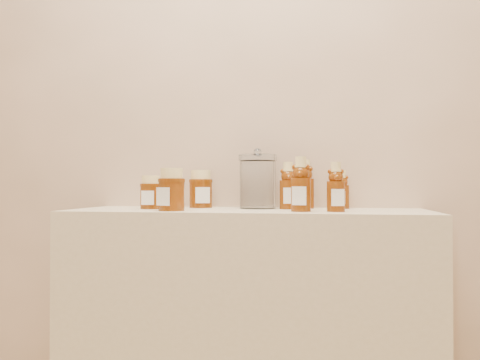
% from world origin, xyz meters
% --- Properties ---
extents(wall_back, '(3.50, 0.02, 2.70)m').
position_xyz_m(wall_back, '(0.00, 1.75, 1.35)').
color(wall_back, tan).
rests_on(wall_back, ground).
extents(display_table, '(1.20, 0.40, 0.90)m').
position_xyz_m(display_table, '(0.00, 1.55, 0.45)').
color(display_table, beige).
rests_on(display_table, ground).
extents(bear_bottle_back_left, '(0.08, 0.08, 0.18)m').
position_xyz_m(bear_bottle_back_left, '(0.13, 1.62, 0.99)').
color(bear_bottle_back_left, '#5A2407').
rests_on(bear_bottle_back_left, display_table).
extents(bear_bottle_back_mid, '(0.08, 0.08, 0.20)m').
position_xyz_m(bear_bottle_back_mid, '(0.19, 1.68, 1.00)').
color(bear_bottle_back_mid, '#5A2407').
rests_on(bear_bottle_back_mid, display_table).
extents(bear_bottle_back_right, '(0.07, 0.07, 0.15)m').
position_xyz_m(bear_bottle_back_right, '(0.32, 1.68, 0.98)').
color(bear_bottle_back_right, '#5A2407').
rests_on(bear_bottle_back_right, display_table).
extents(bear_bottle_front_left, '(0.07, 0.07, 0.20)m').
position_xyz_m(bear_bottle_front_left, '(0.18, 1.47, 1.00)').
color(bear_bottle_front_left, '#5A2407').
rests_on(bear_bottle_front_left, display_table).
extents(bear_bottle_front_right, '(0.07, 0.07, 0.18)m').
position_xyz_m(bear_bottle_front_right, '(0.29, 1.48, 0.99)').
color(bear_bottle_front_right, '#5A2407').
rests_on(bear_bottle_front_right, display_table).
extents(honey_jar_left, '(0.08, 0.08, 0.12)m').
position_xyz_m(honey_jar_left, '(-0.34, 1.55, 0.96)').
color(honey_jar_left, '#5A2407').
rests_on(honey_jar_left, display_table).
extents(honey_jar_back, '(0.12, 0.12, 0.14)m').
position_xyz_m(honey_jar_back, '(-0.19, 1.67, 0.97)').
color(honey_jar_back, '#5A2407').
rests_on(honey_jar_back, display_table).
extents(honey_jar_front, '(0.11, 0.11, 0.14)m').
position_xyz_m(honey_jar_front, '(-0.23, 1.45, 0.97)').
color(honey_jar_front, '#5A2407').
rests_on(honey_jar_front, display_table).
extents(glass_canister, '(0.14, 0.14, 0.21)m').
position_xyz_m(glass_canister, '(0.02, 1.64, 1.00)').
color(glass_canister, white).
rests_on(glass_canister, display_table).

